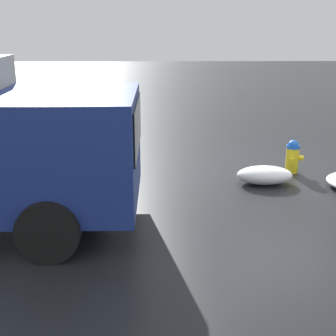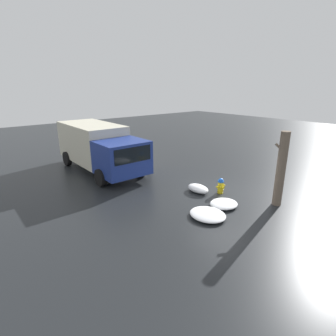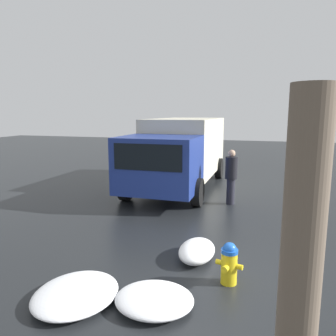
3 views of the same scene
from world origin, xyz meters
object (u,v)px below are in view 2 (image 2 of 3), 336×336
tree_trunk (281,169)px  pedestrian (149,155)px  fire_hydrant (221,186)px  delivery_truck (99,146)px

tree_trunk → pedestrian: bearing=10.4°
fire_hydrant → pedestrian: size_ratio=0.42×
fire_hydrant → delivery_truck: (7.06, 2.68, 1.10)m
tree_trunk → pedestrian: 7.57m
delivery_truck → pedestrian: (-2.00, -2.18, -0.51)m
fire_hydrant → tree_trunk: tree_trunk is taller
fire_hydrant → delivery_truck: bearing=-145.0°
pedestrian → delivery_truck: bearing=150.6°
tree_trunk → pedestrian: size_ratio=1.80×
fire_hydrant → pedestrian: (5.06, 0.50, 0.58)m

